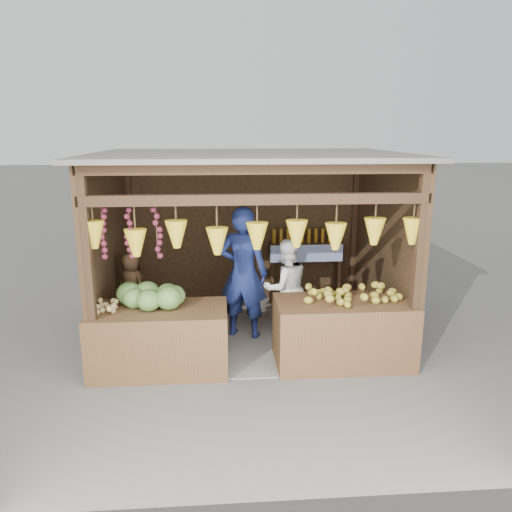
{
  "coord_description": "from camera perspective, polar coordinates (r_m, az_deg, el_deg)",
  "views": [
    {
      "loc": [
        -0.44,
        -7.04,
        2.94
      ],
      "look_at": [
        0.09,
        -0.1,
        1.2
      ],
      "focal_mm": 35.0,
      "sensor_mm": 36.0,
      "label": 1
    }
  ],
  "objects": [
    {
      "name": "ground",
      "position": [
        7.64,
        -0.71,
        -8.62
      ],
      "size": [
        80.0,
        80.0,
        0.0
      ],
      "primitive_type": "plane",
      "color": "#514F49",
      "rests_on": "ground"
    },
    {
      "name": "stall_structure",
      "position": [
        7.12,
        -1.0,
        3.71
      ],
      "size": [
        4.3,
        3.3,
        2.66
      ],
      "color": "slate",
      "rests_on": "ground"
    },
    {
      "name": "back_shelf",
      "position": [
        8.7,
        5.64,
        0.22
      ],
      "size": [
        1.25,
        0.32,
        1.32
      ],
      "color": "#382314",
      "rests_on": "ground"
    },
    {
      "name": "counter_left",
      "position": [
        6.47,
        -10.96,
        -9.33
      ],
      "size": [
        1.7,
        0.85,
        0.81
      ],
      "primitive_type": "cube",
      "color": "#452C17",
      "rests_on": "ground"
    },
    {
      "name": "counter_right",
      "position": [
        6.62,
        9.93,
        -8.57
      ],
      "size": [
        1.75,
        0.85,
        0.85
      ],
      "primitive_type": "cube",
      "color": "#483018",
      "rests_on": "ground"
    },
    {
      "name": "stool",
      "position": [
        7.7,
        -13.77,
        -7.7
      ],
      "size": [
        0.3,
        0.3,
        0.29
      ],
      "primitive_type": "cube",
      "color": "black",
      "rests_on": "ground"
    },
    {
      "name": "man_standing",
      "position": [
        7.16,
        -1.47,
        -1.95
      ],
      "size": [
        0.83,
        0.68,
        1.94
      ],
      "primitive_type": "imported",
      "rotation": [
        0.0,
        0.0,
        2.79
      ],
      "color": "#152051",
      "rests_on": "ground"
    },
    {
      "name": "woman_standing",
      "position": [
        7.3,
        3.43,
        -3.66
      ],
      "size": [
        0.82,
        0.71,
        1.46
      ],
      "primitive_type": "imported",
      "rotation": [
        0.0,
        0.0,
        3.39
      ],
      "color": "white",
      "rests_on": "ground"
    },
    {
      "name": "vendor_seated",
      "position": [
        7.5,
        -14.05,
        -3.24
      ],
      "size": [
        0.56,
        0.52,
        0.97
      ],
      "primitive_type": "imported",
      "rotation": [
        0.0,
        0.0,
        2.53
      ],
      "color": "#513620",
      "rests_on": "stool"
    },
    {
      "name": "melon_pile",
      "position": [
        6.37,
        -11.64,
        -4.29
      ],
      "size": [
        1.0,
        0.5,
        0.32
      ],
      "primitive_type": null,
      "color": "#1F4D14",
      "rests_on": "counter_left"
    },
    {
      "name": "tanfruit_pile",
      "position": [
        6.37,
        -16.81,
        -5.52
      ],
      "size": [
        0.34,
        0.4,
        0.13
      ],
      "primitive_type": null,
      "color": "olive",
      "rests_on": "counter_left"
    },
    {
      "name": "mango_pile",
      "position": [
        6.46,
        11.03,
        -4.14
      ],
      "size": [
        1.4,
        0.64,
        0.22
      ],
      "primitive_type": null,
      "color": "#C17319",
      "rests_on": "counter_right"
    }
  ]
}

